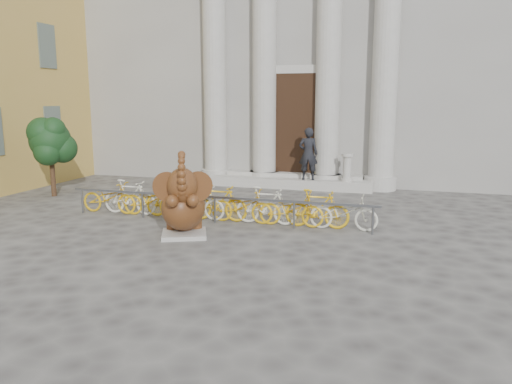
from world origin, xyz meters
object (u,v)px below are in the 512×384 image
(tree, at_px, (51,141))
(pedestrian, at_px, (308,154))
(bike_rack, at_px, (218,203))
(elephant_statue, at_px, (183,206))

(tree, bearing_deg, pedestrian, 25.00)
(bike_rack, height_order, tree, tree)
(elephant_statue, height_order, pedestrian, pedestrian)
(elephant_statue, bearing_deg, pedestrian, 53.31)
(elephant_statue, bearing_deg, bike_rack, 59.19)
(bike_rack, distance_m, tree, 6.94)
(elephant_statue, relative_size, pedestrian, 1.10)
(elephant_statue, xyz_separation_m, tree, (-6.38, 3.40, 1.10))
(elephant_statue, relative_size, bike_rack, 0.24)
(elephant_statue, relative_size, tree, 0.78)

